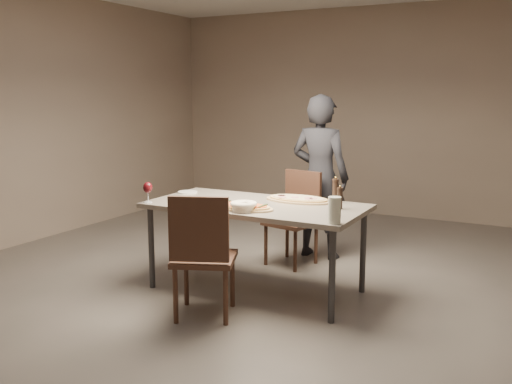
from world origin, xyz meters
The scene contains 14 objects.
room centered at (0.00, 0.00, 1.40)m, with size 7.00×7.00×7.00m.
dining_table centered at (0.00, 0.00, 0.69)m, with size 1.80×0.90×0.75m.
zucchini_pizza centered at (0.01, -0.23, 0.77)m, with size 0.51×0.28×0.05m.
ham_pizza centered at (0.26, 0.28, 0.77)m, with size 0.59×0.32×0.04m.
bread_basket centered at (0.06, -0.31, 0.80)m, with size 0.21×0.21×0.08m.
oil_dish centered at (0.29, 0.21, 0.76)m, with size 0.12×0.12×0.01m.
pepper_mill_left centered at (0.56, 0.38, 0.85)m, with size 0.06×0.06×0.22m.
pepper_mill_right centered at (0.69, 0.13, 0.84)m, with size 0.05×0.05×0.19m.
carafe centered at (0.83, -0.38, 0.85)m, with size 0.09×0.09×0.19m.
wine_glass centered at (-0.83, -0.38, 0.87)m, with size 0.08×0.08×0.18m.
side_plate centered at (-0.81, 0.17, 0.76)m, with size 0.18×0.18×0.01m.
chair_near centered at (-0.05, -0.75, 0.53)m, with size 0.59×0.59×0.95m.
chair_far centered at (-0.02, 0.89, 0.51)m, with size 0.51×0.51×0.91m.
diner centered at (0.10, 1.19, 0.83)m, with size 0.60×0.40×1.65m, color black.
Camera 1 is at (2.18, -4.13, 1.67)m, focal length 40.00 mm.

